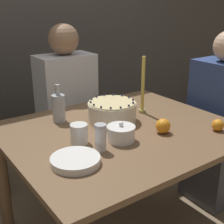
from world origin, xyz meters
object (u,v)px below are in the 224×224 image
bottle (59,108)px  person_man_blue_shirt (68,120)px  cake (112,111)px  person_woman_floral (218,131)px  sugar_shaker (101,137)px  sugar_bowl (121,133)px  candle (143,89)px

bottle → person_man_blue_shirt: 0.56m
cake → person_woman_floral: (0.78, -0.18, -0.26)m
cake → person_man_blue_shirt: bearing=89.2°
cake → bottle: 0.31m
sugar_shaker → person_woman_floral: person_woman_floral is taller
sugar_shaker → bottle: bottle is taller
sugar_bowl → person_man_blue_shirt: person_man_blue_shirt is taller
sugar_bowl → person_man_blue_shirt: 0.87m
bottle → person_man_blue_shirt: (0.26, 0.41, -0.27)m
sugar_bowl → bottle: (-0.13, 0.42, 0.04)m
bottle → sugar_bowl: bearing=-72.2°
person_man_blue_shirt → person_woman_floral: bearing=135.3°
person_man_blue_shirt → sugar_bowl: bearing=81.2°
sugar_bowl → person_man_blue_shirt: (0.13, 0.83, -0.22)m
candle → person_man_blue_shirt: bearing=111.6°
sugar_shaker → cake: bearing=46.5°
sugar_shaker → candle: size_ratio=0.37×
candle → sugar_bowl: bearing=-144.5°
person_man_blue_shirt → person_woman_floral: person_man_blue_shirt is taller
bottle → person_woman_floral: person_woman_floral is taller
sugar_shaker → person_man_blue_shirt: person_man_blue_shirt is taller
cake → person_woman_floral: size_ratio=0.23×
sugar_bowl → person_man_blue_shirt: size_ratio=0.12×
sugar_shaker → person_man_blue_shirt: size_ratio=0.11×
sugar_bowl → candle: bearing=35.5°
cake → candle: candle is taller
person_woman_floral → bottle: bearing=71.3°
bottle → person_woman_floral: size_ratio=0.18×
candle → bottle: bearing=161.7°
cake → sugar_shaker: 0.38m
person_man_blue_shirt → bottle: bearing=57.6°
sugar_bowl → cake: bearing=64.0°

